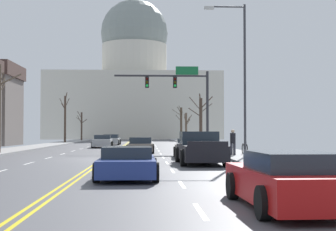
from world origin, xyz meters
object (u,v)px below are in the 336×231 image
object	(u,v)px
signal_gantry	(181,90)
sedan_oncoming_01	(111,140)
sedan_near_01	(190,149)
pickup_truck_near_02	(200,149)
sedan_near_00	(141,146)
street_lamp_right	(240,67)
pedestrian_00	(233,141)
sedan_near_03	(127,163)
sedan_near_04	(287,181)
sedan_oncoming_00	(103,142)
bicycle_parked	(245,149)

from	to	relation	value
signal_gantry	sedan_oncoming_01	bearing A→B (deg)	111.21
sedan_near_01	pickup_truck_near_02	xyz separation A→B (m)	(0.00, -5.85, 0.16)
sedan_near_00	pickup_truck_near_02	world-z (taller)	pickup_truck_near_02
street_lamp_right	sedan_near_00	xyz separation A→B (m)	(-5.86, 8.70, -4.83)
signal_gantry	pedestrian_00	world-z (taller)	signal_gantry
street_lamp_right	sedan_near_01	xyz separation A→B (m)	(-2.78, 1.79, -4.82)
pickup_truck_near_02	sedan_near_03	bearing A→B (deg)	-113.82
sedan_near_01	pickup_truck_near_02	bearing A→B (deg)	-90.00
pickup_truck_near_02	sedan_near_04	world-z (taller)	pickup_truck_near_02
street_lamp_right	sedan_oncoming_00	bearing A→B (deg)	114.84
bicycle_parked	pickup_truck_near_02	bearing A→B (deg)	-117.27
sedan_near_03	pedestrian_00	bearing A→B (deg)	65.96
sedan_near_00	pedestrian_00	xyz separation A→B (m)	(5.76, -6.84, 0.48)
sedan_near_00	sedan_oncoming_00	world-z (taller)	sedan_oncoming_00
sedan_oncoming_00	pedestrian_00	world-z (taller)	pedestrian_00
street_lamp_right	pickup_truck_near_02	xyz separation A→B (m)	(-2.78, -4.07, -4.66)
sedan_near_03	sedan_near_01	bearing A→B (deg)	76.00
sedan_near_03	pedestrian_00	distance (m)	14.82
sedan_near_00	sedan_near_01	size ratio (longest dim) A/B	1.03
street_lamp_right	sedan_oncoming_01	size ratio (longest dim) A/B	1.97
sedan_oncoming_00	sedan_near_04	bearing A→B (deg)	-79.67
signal_gantry	sedan_oncoming_00	xyz separation A→B (m)	(-7.25, 8.22, -4.46)
sedan_near_00	signal_gantry	bearing A→B (deg)	51.00
sedan_near_00	sedan_near_01	xyz separation A→B (m)	(3.08, -6.91, 0.01)
sedan_oncoming_00	bicycle_parked	world-z (taller)	sedan_oncoming_00
sedan_near_00	sedan_near_03	xyz separation A→B (m)	(-0.28, -20.37, -0.02)
signal_gantry	sedan_oncoming_01	size ratio (longest dim) A/B	1.74
sedan_oncoming_01	sedan_near_01	bearing A→B (deg)	-76.94
sedan_near_01	sedan_near_00	bearing A→B (deg)	114.01
bicycle_parked	street_lamp_right	bearing A→B (deg)	-106.10
sedan_near_03	sedan_oncoming_01	world-z (taller)	sedan_oncoming_01
street_lamp_right	sedan_near_04	size ratio (longest dim) A/B	1.92
sedan_oncoming_00	pedestrian_00	bearing A→B (deg)	-63.33
sedan_near_01	sedan_near_03	world-z (taller)	sedan_near_01
signal_gantry	sedan_near_01	xyz separation A→B (m)	(-0.28, -11.06, -4.50)
signal_gantry	sedan_near_00	distance (m)	6.99
signal_gantry	bicycle_parked	size ratio (longest dim) A/B	4.47
signal_gantry	sedan_near_03	distance (m)	25.19
street_lamp_right	sedan_near_01	world-z (taller)	street_lamp_right
signal_gantry	pickup_truck_near_02	distance (m)	17.46
signal_gantry	bicycle_parked	bearing A→B (deg)	-71.11
sedan_near_03	sedan_oncoming_01	xyz separation A→B (m)	(-3.43, 42.73, 0.06)
sedan_near_01	sedan_oncoming_00	size ratio (longest dim) A/B	0.95
pickup_truck_near_02	pedestrian_00	bearing A→B (deg)	65.67
sedan_near_03	sedan_near_00	bearing A→B (deg)	89.22
sedan_oncoming_00	sedan_oncoming_01	world-z (taller)	sedan_oncoming_00
pickup_truck_near_02	signal_gantry	bearing A→B (deg)	89.05
sedan_near_00	bicycle_parked	bearing A→B (deg)	-40.23
sedan_near_01	pickup_truck_near_02	distance (m)	5.86
sedan_oncoming_00	sedan_oncoming_01	bearing A→B (deg)	88.94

